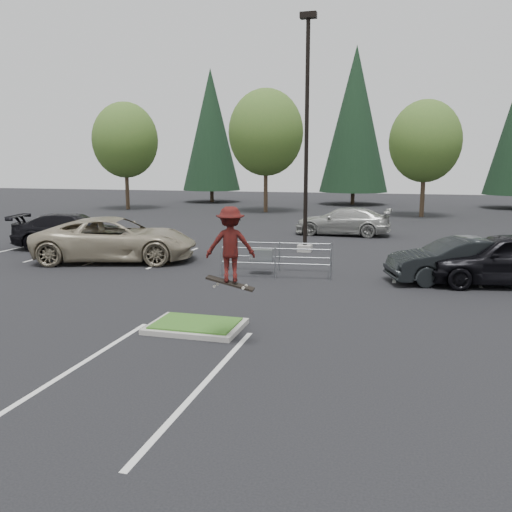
% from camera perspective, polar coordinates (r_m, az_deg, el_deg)
% --- Properties ---
extents(ground, '(120.00, 120.00, 0.00)m').
position_cam_1_polar(ground, '(13.20, -6.33, -7.62)').
color(ground, black).
rests_on(ground, ground).
extents(grass_median, '(2.20, 1.60, 0.16)m').
position_cam_1_polar(grass_median, '(13.18, -6.34, -7.29)').
color(grass_median, '#A39F98').
rests_on(grass_median, ground).
extents(stall_lines, '(22.62, 17.60, 0.01)m').
position_cam_1_polar(stall_lines, '(19.13, -3.50, -2.08)').
color(stall_lines, silver).
rests_on(stall_lines, ground).
extents(light_pole, '(0.70, 0.60, 10.12)m').
position_cam_1_polar(light_pole, '(24.07, 5.32, 11.25)').
color(light_pole, '#A39F98').
rests_on(light_pole, ground).
extents(decid_a, '(5.44, 5.44, 8.91)m').
position_cam_1_polar(decid_a, '(47.53, -13.58, 11.54)').
color(decid_a, '#38281C').
rests_on(decid_a, ground).
extents(decid_b, '(5.89, 5.89, 9.64)m').
position_cam_1_polar(decid_b, '(43.61, 1.04, 12.59)').
color(decid_b, '#38281C').
rests_on(decid_b, ground).
extents(decid_c, '(5.12, 5.12, 8.38)m').
position_cam_1_polar(decid_c, '(41.57, 17.36, 11.20)').
color(decid_c, '#38281C').
rests_on(decid_c, ground).
extents(conif_a, '(5.72, 5.72, 13.00)m').
position_cam_1_polar(conif_a, '(55.06, -4.76, 13.08)').
color(conif_a, '#38281C').
rests_on(conif_a, ground).
extents(conif_b, '(6.38, 6.38, 14.50)m').
position_cam_1_polar(conif_b, '(52.55, 10.38, 13.94)').
color(conif_b, '#38281C').
rests_on(conif_b, ground).
extents(cart_corral, '(3.95, 1.80, 1.08)m').
position_cam_1_polar(cart_corral, '(19.26, 0.99, 0.07)').
color(cart_corral, gray).
rests_on(cart_corral, ground).
extents(skateboarder, '(1.16, 0.87, 1.78)m').
position_cam_1_polar(skateboarder, '(11.38, -2.76, 1.18)').
color(skateboarder, black).
rests_on(skateboarder, ground).
extents(car_l_tan, '(6.95, 4.56, 1.78)m').
position_cam_1_polar(car_l_tan, '(22.52, -14.71, 1.71)').
color(car_l_tan, gray).
rests_on(car_l_tan, ground).
extents(car_l_black, '(5.97, 3.57, 1.62)m').
position_cam_1_polar(car_l_black, '(26.45, -18.64, 2.51)').
color(car_l_black, black).
rests_on(car_l_black, ground).
extents(car_l_grey, '(4.61, 2.32, 1.51)m').
position_cam_1_polar(car_l_grey, '(28.46, -19.57, 2.82)').
color(car_l_grey, '#46474D').
rests_on(car_l_grey, ground).
extents(car_r_charc, '(4.80, 2.90, 1.49)m').
position_cam_1_polar(car_r_charc, '(19.06, 20.48, -0.46)').
color(car_r_charc, black).
rests_on(car_r_charc, ground).
extents(car_r_black, '(5.41, 2.89, 1.75)m').
position_cam_1_polar(car_r_black, '(19.24, 24.95, -0.28)').
color(car_r_black, black).
rests_on(car_r_black, ground).
extents(car_far_silver, '(5.26, 2.28, 1.51)m').
position_cam_1_polar(car_far_silver, '(30.14, 9.12, 3.63)').
color(car_far_silver, '#A6A7A2').
rests_on(car_far_silver, ground).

